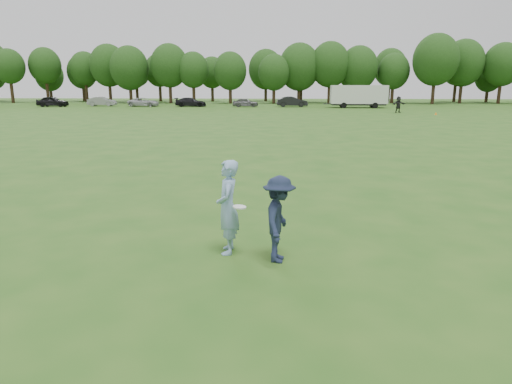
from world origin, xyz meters
TOP-DOWN VIEW (x-y plane):
  - ground at (0.00, 0.00)m, footprint 200.00×200.00m
  - thrower at (-0.65, -0.40)m, footprint 0.52×0.74m
  - defender at (0.39, -0.80)m, footprint 0.75×1.17m
  - player_far_d at (14.00, 47.27)m, footprint 1.89×1.19m
  - car_a at (-34.82, 59.04)m, footprint 4.67×2.07m
  - car_b at (-28.08, 61.34)m, footprint 4.37×1.66m
  - car_c at (-21.18, 60.50)m, footprint 4.74×2.29m
  - car_d at (-13.92, 60.47)m, footprint 4.77×2.11m
  - car_e at (-5.52, 60.27)m, footprint 3.89×1.65m
  - car_f at (1.47, 60.88)m, footprint 4.77×2.02m
  - field_cone at (17.39, 43.83)m, footprint 0.28×0.28m
  - disc_in_play at (-0.39, -0.61)m, footprint 0.31×0.31m
  - cargo_trailer at (11.00, 58.80)m, footprint 9.00×2.75m
  - treeline at (2.81, 76.90)m, footprint 130.35×18.39m

SIDE VIEW (x-z plane):
  - ground at x=0.00m, z-range 0.00..0.00m
  - field_cone at x=17.39m, z-range 0.00..0.30m
  - car_c at x=-21.18m, z-range 0.00..1.30m
  - car_e at x=-5.52m, z-range 0.00..1.31m
  - car_d at x=-13.92m, z-range 0.00..1.36m
  - car_b at x=-28.08m, z-range 0.00..1.42m
  - car_f at x=1.47m, z-range 0.00..1.53m
  - car_a at x=-34.82m, z-range 0.00..1.56m
  - defender at x=0.39m, z-range 0.00..1.70m
  - thrower at x=-0.65m, z-range 0.00..1.93m
  - player_far_d at x=14.00m, z-range 0.00..1.95m
  - disc_in_play at x=-0.39m, z-range 1.01..1.06m
  - cargo_trailer at x=11.00m, z-range 0.18..3.38m
  - treeline at x=2.81m, z-range 0.39..12.13m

